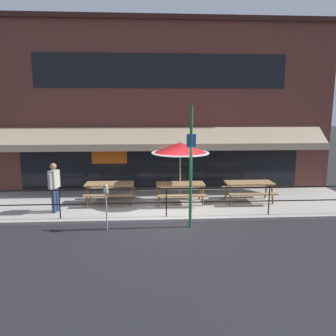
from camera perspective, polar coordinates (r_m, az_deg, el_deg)
ground_plane at (r=10.71m, az=-0.21°, el=-9.45°), size 120.00×120.00×0.00m
patio_deck at (r=12.60m, az=-0.72°, el=-6.19°), size 15.00×4.00×0.10m
restaurant_building at (r=14.31m, az=-1.19°, el=10.45°), size 15.00×1.60×7.39m
patio_railing at (r=10.76m, az=-0.30°, el=-4.90°), size 13.84×0.04×0.97m
picnic_table_left at (r=12.54m, az=-10.10°, el=-3.32°), size 1.80×1.42×0.76m
picnic_table_centre at (r=12.33m, az=2.15°, el=-3.40°), size 1.80×1.42×0.76m
picnic_table_right at (r=12.91m, az=13.93°, el=-3.08°), size 1.80×1.42×0.76m
patio_umbrella_centre at (r=12.15m, az=2.16°, el=3.46°), size 2.14×2.14×2.38m
pedestrian_walking at (r=11.84m, az=-19.20°, el=-2.79°), size 0.32×0.61×1.71m
parking_meter_near at (r=9.90m, az=-10.76°, el=-4.33°), size 0.15×0.16×1.42m
street_sign_pole at (r=9.85m, az=4.00°, el=0.33°), size 0.28×0.09×3.72m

